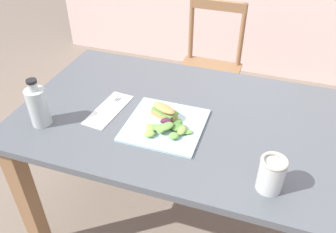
{
  "coord_description": "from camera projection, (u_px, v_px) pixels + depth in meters",
  "views": [
    {
      "loc": [
        0.14,
        -1.01,
        1.59
      ],
      "look_at": [
        -0.21,
        0.04,
        0.76
      ],
      "focal_mm": 37.21,
      "sensor_mm": 36.0,
      "label": 1
    }
  ],
  "objects": [
    {
      "name": "plate_lunch",
      "position": [
        165.0,
        125.0,
        1.37
      ],
      "size": [
        0.3,
        0.3,
        0.01
      ],
      "primitive_type": "cube",
      "color": "silver",
      "rests_on": "dining_table"
    },
    {
      "name": "mason_jar_iced_tea",
      "position": [
        271.0,
        176.0,
        1.09
      ],
      "size": [
        0.08,
        0.08,
        0.12
      ],
      "color": "#995623",
      "rests_on": "dining_table"
    },
    {
      "name": "dining_table",
      "position": [
        187.0,
        139.0,
        1.5
      ],
      "size": [
        1.4,
        0.83,
        0.74
      ],
      "color": "#51565B",
      "rests_on": "ground"
    },
    {
      "name": "salad_mixed_greens",
      "position": [
        168.0,
        128.0,
        1.33
      ],
      "size": [
        0.19,
        0.17,
        0.03
      ],
      "color": "#518438",
      "rests_on": "plate_lunch"
    },
    {
      "name": "chair_wooden_far",
      "position": [
        209.0,
        70.0,
        2.32
      ],
      "size": [
        0.4,
        0.4,
        0.87
      ],
      "color": "#8E6642",
      "rests_on": "ground"
    },
    {
      "name": "bottle_cold_brew",
      "position": [
        39.0,
        108.0,
        1.34
      ],
      "size": [
        0.08,
        0.08,
        0.2
      ],
      "color": "black",
      "rests_on": "dining_table"
    },
    {
      "name": "sandwich_half_front",
      "position": [
        164.0,
        111.0,
        1.39
      ],
      "size": [
        0.12,
        0.09,
        0.06
      ],
      "color": "tan",
      "rests_on": "plate_lunch"
    },
    {
      "name": "fork_on_napkin",
      "position": [
        111.0,
        107.0,
        1.47
      ],
      "size": [
        0.03,
        0.19,
        0.0
      ],
      "color": "silver",
      "rests_on": "napkin_folded"
    },
    {
      "name": "napkin_folded",
      "position": [
        109.0,
        110.0,
        1.46
      ],
      "size": [
        0.12,
        0.26,
        0.0
      ],
      "primitive_type": "cube",
      "rotation": [
        0.0,
        0.0,
        -0.1
      ],
      "color": "white",
      "rests_on": "dining_table"
    }
  ]
}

